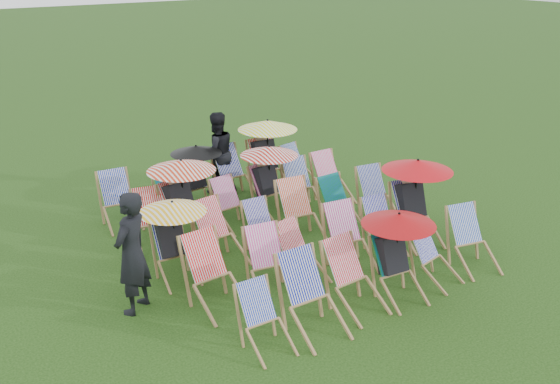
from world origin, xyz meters
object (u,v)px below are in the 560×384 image
person_left (132,253)px  person_rear (217,153)px  deckchair_29 (300,166)px  deckchair_0 (266,320)px  deckchair_5 (474,240)px

person_left → person_rear: size_ratio=1.04×
deckchair_29 → deckchair_0: bearing=-140.3°
person_rear → deckchair_5: bearing=111.9°
deckchair_5 → person_left: bearing=172.2°
deckchair_5 → person_left: person_left is taller
deckchair_29 → person_rear: 1.82m
deckchair_5 → deckchair_29: deckchair_5 is taller
deckchair_0 → deckchair_29: bearing=51.3°
deckchair_5 → person_rear: bearing=121.0°
deckchair_0 → person_rear: bearing=68.6°
person_rear → deckchair_0: bearing=70.6°
person_rear → deckchair_29: bearing=163.7°
deckchair_29 → person_left: bearing=-160.4°
deckchair_0 → person_rear: person_rear is taller
person_left → deckchair_29: bearing=174.2°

